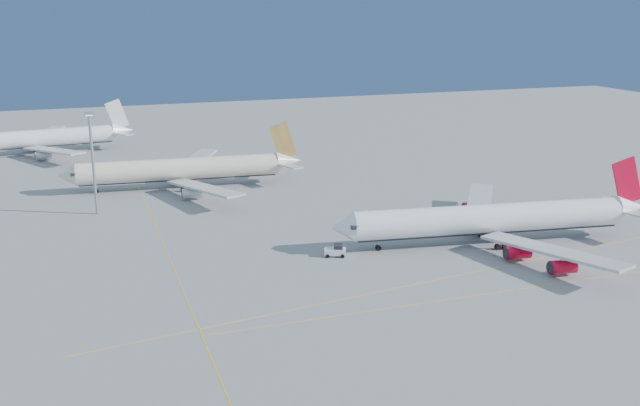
# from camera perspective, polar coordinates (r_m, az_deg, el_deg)

# --- Properties ---
(ground) EXTENTS (500.00, 500.00, 0.00)m
(ground) POSITION_cam_1_polar(r_m,az_deg,el_deg) (132.84, 6.75, -5.51)
(ground) COLOR slate
(ground) RESTS_ON ground
(taxiway_lines) EXTENTS (118.86, 140.00, 0.02)m
(taxiway_lines) POSITION_cam_1_polar(r_m,az_deg,el_deg) (133.00, -0.19, -5.36)
(taxiway_lines) COLOR gold
(taxiway_lines) RESTS_ON ground
(airliner_virgin) EXTENTS (69.09, 61.57, 17.06)m
(airliner_virgin) POSITION_cam_1_polar(r_m,az_deg,el_deg) (150.73, 13.89, -1.24)
(airliner_virgin) COLOR white
(airliner_virgin) RESTS_ON ground
(airliner_etihad) EXTENTS (64.70, 59.59, 16.88)m
(airliner_etihad) POSITION_cam_1_polar(r_m,az_deg,el_deg) (194.46, -10.76, 2.68)
(airliner_etihad) COLOR beige
(airliner_etihad) RESTS_ON ground
(airliner_third) EXTENTS (62.73, 57.52, 16.82)m
(airliner_third) POSITION_cam_1_polar(r_m,az_deg,el_deg) (253.65, -21.63, 4.81)
(airliner_third) COLOR white
(airliner_third) RESTS_ON ground
(pushback_tug) EXTENTS (4.65, 3.68, 2.35)m
(pushback_tug) POSITION_cam_1_polar(r_m,az_deg,el_deg) (139.77, 1.27, -3.84)
(pushback_tug) COLOR white
(pushback_tug) RESTS_ON ground
(light_mast) EXTENTS (2.08, 2.08, 24.08)m
(light_mast) POSITION_cam_1_polar(r_m,az_deg,el_deg) (172.71, -17.75, 3.69)
(light_mast) COLOR gray
(light_mast) RESTS_ON ground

